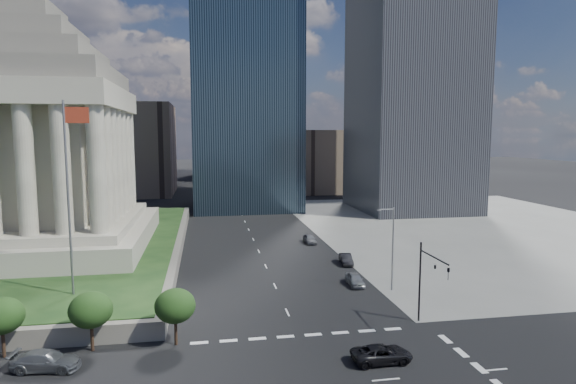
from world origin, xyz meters
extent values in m
plane|color=black|center=(0.00, 100.00, 0.00)|extent=(500.00, 500.00, 0.00)
cube|color=slate|center=(46.00, 60.00, 0.01)|extent=(68.00, 90.00, 0.03)
cylinder|color=slate|center=(-22.00, 24.00, 11.90)|extent=(0.24, 0.24, 20.00)
cube|color=maroon|center=(-20.80, 24.00, 20.40)|extent=(2.40, 0.05, 1.60)
cube|color=black|center=(2.00, 95.00, 30.00)|extent=(26.00, 26.00, 60.00)
cube|color=black|center=(42.00, 85.00, 50.00)|extent=(26.00, 28.00, 100.00)
cube|color=brown|center=(32.00, 130.00, 10.00)|extent=(20.00, 30.00, 20.00)
cube|color=brown|center=(-30.00, 130.00, 14.00)|extent=(24.00, 30.00, 28.00)
cylinder|color=black|center=(12.50, 15.50, 4.00)|extent=(0.18, 0.18, 8.00)
cylinder|color=black|center=(12.50, 12.75, 7.20)|extent=(0.14, 5.50, 0.14)
cube|color=black|center=(12.50, 10.00, 6.40)|extent=(0.30, 0.30, 1.10)
cylinder|color=slate|center=(13.50, 25.00, 5.00)|extent=(0.16, 0.16, 10.00)
cylinder|color=slate|center=(12.60, 25.00, 9.80)|extent=(1.80, 0.12, 0.12)
cube|color=slate|center=(11.70, 25.00, 9.70)|extent=(0.50, 0.22, 0.14)
imported|color=black|center=(5.71, 7.77, 0.70)|extent=(5.05, 2.40, 1.39)
imported|color=#4F5256|center=(-20.81, 11.00, 0.77)|extent=(2.90, 5.55, 1.54)
imported|color=gray|center=(9.76, 27.58, 0.74)|extent=(1.94, 4.42, 1.48)
imported|color=black|center=(11.50, 37.27, 0.72)|extent=(2.03, 4.51, 1.44)
imported|color=#595B61|center=(9.27, 51.43, 0.75)|extent=(4.39, 1.80, 1.49)
camera|label=1|loc=(-8.16, -27.67, 18.37)|focal=30.00mm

